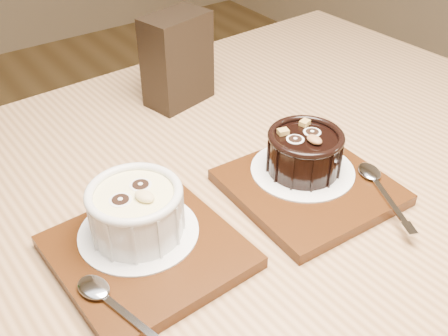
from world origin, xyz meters
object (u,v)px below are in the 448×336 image
object	(u,v)px
table	(212,261)
tray_right	(309,187)
ramekin_dark	(305,150)
ramekin_white	(136,209)
condiment_stand	(177,60)
tray_left	(147,252)

from	to	relation	value
table	tray_right	distance (m)	0.16
tray_right	ramekin_dark	xyz separation A→B (m)	(0.01, 0.02, 0.04)
ramekin_white	condiment_stand	distance (m)	0.32
tray_left	tray_right	distance (m)	0.22
ramekin_white	ramekin_dark	world-z (taller)	ramekin_white
table	ramekin_white	world-z (taller)	ramekin_white
tray_left	ramekin_dark	bearing A→B (deg)	1.36
tray_right	tray_left	bearing A→B (deg)	175.26
ramekin_white	condiment_stand	world-z (taller)	condiment_stand
table	condiment_stand	distance (m)	0.31
tray_left	ramekin_white	world-z (taller)	ramekin_white
tray_right	ramekin_dark	bearing A→B (deg)	67.31
table	tray_left	world-z (taller)	tray_left
ramekin_dark	condiment_stand	size ratio (longest dim) A/B	0.67
ramekin_dark	condiment_stand	world-z (taller)	condiment_stand
tray_right	condiment_stand	size ratio (longest dim) A/B	1.29
tray_left	condiment_stand	size ratio (longest dim) A/B	1.29
table	ramekin_dark	xyz separation A→B (m)	(0.12, -0.02, 0.14)
table	tray_right	size ratio (longest dim) A/B	6.84
table	condiment_stand	size ratio (longest dim) A/B	8.80
ramekin_white	tray_right	xyz separation A→B (m)	(0.21, -0.04, -0.04)
tray_left	condiment_stand	bearing A→B (deg)	52.78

